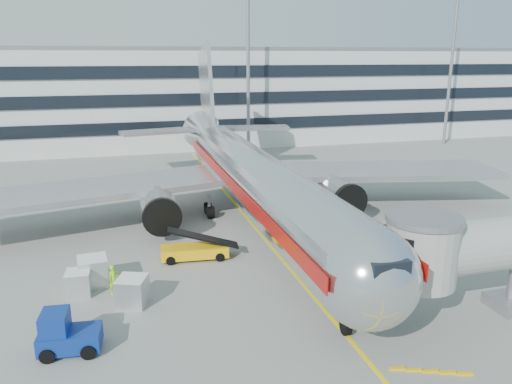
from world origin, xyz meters
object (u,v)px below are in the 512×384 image
object	(u,v)px
baggage_tug	(66,335)
cargo_container_left	(79,283)
cargo_container_right	(93,271)
main_jet	(249,175)
ramp_worker	(114,279)
belt_loader	(195,250)
cargo_container_front	(132,291)

from	to	relation	value
baggage_tug	cargo_container_left	bearing A→B (deg)	87.85
cargo_container_left	cargo_container_right	size ratio (longest dim) A/B	0.81
main_jet	baggage_tug	xyz separation A→B (m)	(-14.10, -17.41, -3.27)
main_jet	ramp_worker	bearing A→B (deg)	-135.90
belt_loader	cargo_container_right	distance (m)	7.39
cargo_container_left	cargo_container_right	bearing A→B (deg)	53.75
baggage_tug	main_jet	bearing A→B (deg)	50.99
baggage_tug	cargo_container_left	size ratio (longest dim) A/B	1.99
cargo_container_front	baggage_tug	bearing A→B (deg)	-129.32
cargo_container_left	main_jet	bearing A→B (deg)	38.51
baggage_tug	ramp_worker	bearing A→B (deg)	68.75
cargo_container_left	cargo_container_front	xyz separation A→B (m)	(3.14, -2.24, 0.09)
cargo_container_right	ramp_worker	bearing A→B (deg)	-49.68
main_jet	cargo_container_left	world-z (taller)	main_jet
cargo_container_left	cargo_container_right	distance (m)	1.41
cargo_container_left	cargo_container_front	world-z (taller)	cargo_container_front
baggage_tug	cargo_container_right	size ratio (longest dim) A/B	1.61
cargo_container_front	ramp_worker	distance (m)	2.15
cargo_container_front	ramp_worker	xyz separation A→B (m)	(-1.05, 1.88, 0.04)
cargo_container_right	cargo_container_left	bearing A→B (deg)	-126.25
main_jet	cargo_container_front	world-z (taller)	main_jet
belt_loader	main_jet	bearing A→B (deg)	50.45
belt_loader	cargo_container_front	xyz separation A→B (m)	(-4.63, -5.90, 0.19)
cargo_container_right	cargo_container_front	distance (m)	4.09
belt_loader	cargo_container_right	size ratio (longest dim) A/B	2.67
baggage_tug	cargo_container_left	world-z (taller)	baggage_tug
main_jet	cargo_container_left	xyz separation A→B (m)	(-13.86, -11.03, -3.45)
belt_loader	cargo_container_front	size ratio (longest dim) A/B	2.43
belt_loader	ramp_worker	world-z (taller)	belt_loader
main_jet	belt_loader	bearing A→B (deg)	-129.55
main_jet	baggage_tug	world-z (taller)	main_jet
cargo_container_right	cargo_container_front	xyz separation A→B (m)	(2.32, -3.37, -0.08)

